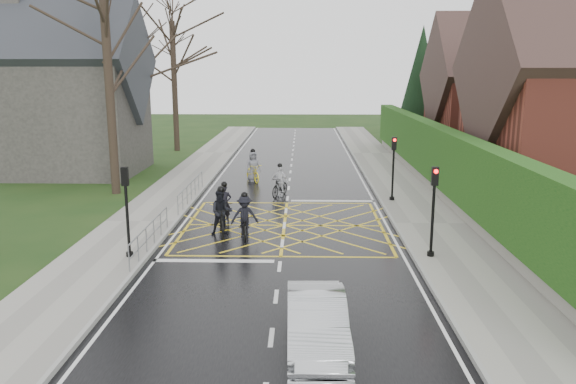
{
  "coord_description": "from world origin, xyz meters",
  "views": [
    {
      "loc": [
        0.71,
        -22.45,
        6.32
      ],
      "look_at": [
        0.14,
        0.58,
        1.3
      ],
      "focal_mm": 35.0,
      "sensor_mm": 36.0,
      "label": 1
    }
  ],
  "objects_px": {
    "cyclist_lead": "(253,170)",
    "car": "(317,322)",
    "cyclist_front": "(280,184)",
    "cyclist_rear": "(224,209)",
    "cyclist_back": "(221,217)",
    "cyclist_mid": "(245,221)"
  },
  "relations": [
    {
      "from": "cyclist_rear",
      "to": "car",
      "type": "xyz_separation_m",
      "value": [
        3.62,
        -10.93,
        0.07
      ]
    },
    {
      "from": "cyclist_rear",
      "to": "cyclist_mid",
      "type": "bearing_deg",
      "value": -72.86
    },
    {
      "from": "cyclist_lead",
      "to": "car",
      "type": "height_order",
      "value": "cyclist_lead"
    },
    {
      "from": "cyclist_back",
      "to": "cyclist_front",
      "type": "relative_size",
      "value": 1.15
    },
    {
      "from": "car",
      "to": "cyclist_mid",
      "type": "bearing_deg",
      "value": 104.67
    },
    {
      "from": "cyclist_mid",
      "to": "car",
      "type": "xyz_separation_m",
      "value": [
        2.55,
        -8.79,
        -0.01
      ]
    },
    {
      "from": "cyclist_back",
      "to": "car",
      "type": "distance_m",
      "value": 9.72
    },
    {
      "from": "cyclist_back",
      "to": "cyclist_mid",
      "type": "height_order",
      "value": "cyclist_back"
    },
    {
      "from": "cyclist_back",
      "to": "car",
      "type": "bearing_deg",
      "value": -80.82
    },
    {
      "from": "cyclist_rear",
      "to": "cyclist_back",
      "type": "xyz_separation_m",
      "value": [
        0.14,
        -1.85,
        0.17
      ]
    },
    {
      "from": "cyclist_rear",
      "to": "cyclist_back",
      "type": "distance_m",
      "value": 1.86
    },
    {
      "from": "cyclist_rear",
      "to": "car",
      "type": "relative_size",
      "value": 0.48
    },
    {
      "from": "cyclist_mid",
      "to": "cyclist_lead",
      "type": "relative_size",
      "value": 0.92
    },
    {
      "from": "cyclist_mid",
      "to": "car",
      "type": "bearing_deg",
      "value": -82.82
    },
    {
      "from": "cyclist_back",
      "to": "cyclist_lead",
      "type": "xyz_separation_m",
      "value": [
        0.31,
        10.75,
        -0.07
      ]
    },
    {
      "from": "cyclist_mid",
      "to": "cyclist_lead",
      "type": "height_order",
      "value": "cyclist_lead"
    },
    {
      "from": "cyclist_back",
      "to": "cyclist_front",
      "type": "distance_m",
      "value": 7.16
    },
    {
      "from": "cyclist_lead",
      "to": "cyclist_front",
      "type": "bearing_deg",
      "value": -91.01
    },
    {
      "from": "cyclist_front",
      "to": "cyclist_lead",
      "type": "xyz_separation_m",
      "value": [
        -1.7,
        3.87,
        0.03
      ]
    },
    {
      "from": "cyclist_lead",
      "to": "car",
      "type": "distance_m",
      "value": 20.08
    },
    {
      "from": "cyclist_mid",
      "to": "cyclist_front",
      "type": "xyz_separation_m",
      "value": [
        1.07,
        7.17,
        -0.02
      ]
    },
    {
      "from": "cyclist_back",
      "to": "cyclist_mid",
      "type": "bearing_deg",
      "value": -29.06
    }
  ]
}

